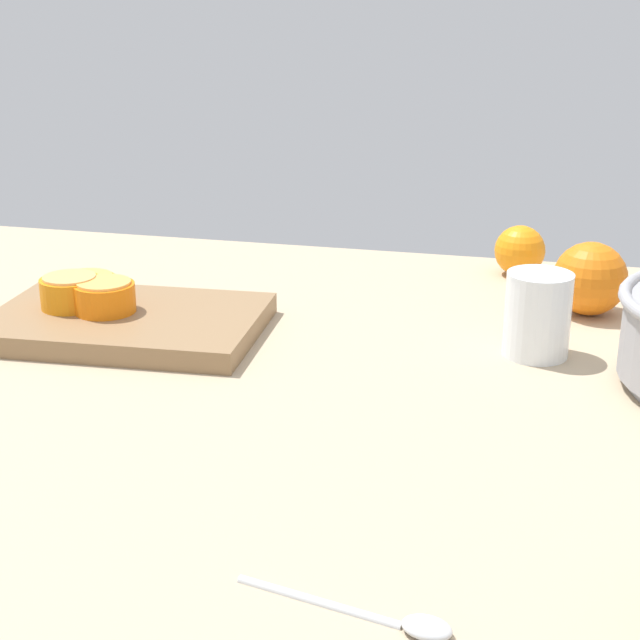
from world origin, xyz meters
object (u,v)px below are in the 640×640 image
Objects in this scene: orange_half_0 at (87,289)px; loose_orange_4 at (590,279)px; spoon at (377,614)px; juice_glass at (537,320)px; cutting_board at (127,322)px; loose_orange_0 at (520,251)px; orange_half_2 at (105,297)px; orange_half_1 at (70,292)px.

loose_orange_4 reaches higher than orange_half_0.
orange_half_0 reaches higher than spoon.
juice_glass is 0.30× the size of cutting_board.
juice_glass is at bearing -83.78° from loose_orange_0.
spoon is at bearing -99.25° from juice_glass.
cutting_board reaches higher than spoon.
orange_half_1 is at bearing 172.92° from orange_half_2.
juice_glass reaches higher than orange_half_2.
orange_half_1 is (-6.86, 0.30, 3.01)cm from cutting_board.
orange_half_1 is 60.35cm from loose_orange_4.
orange_half_2 is 55.56cm from loose_orange_0.
orange_half_2 reaches higher than spoon.
spoon is at bearing -49.91° from cutting_board.
juice_glass is 50.66cm from orange_half_0.
spoon is at bearing -47.13° from orange_half_0.
spoon is (39.38, -43.73, -3.70)cm from orange_half_2.
orange_half_2 is (-2.35, -0.26, 2.94)cm from cutting_board.
orange_half_1 is at bearing -175.74° from juice_glass.
cutting_board is (-44.87, -4.15, -2.67)cm from juice_glass.
spoon is (-4.63, -77.63, -2.94)cm from loose_orange_0.
spoon is at bearing -101.96° from loose_orange_4.
orange_half_2 is at bearing -34.62° from orange_half_0.
loose_orange_0 is at bearing 38.92° from cutting_board.
spoon is at bearing -45.26° from orange_half_1.
loose_orange_0 is at bearing 86.59° from spoon.
juice_glass reaches higher than cutting_board.
orange_half_0 is (-5.74, 2.08, 2.83)cm from cutting_board.
orange_half_2 is at bearing -159.69° from loose_orange_4.
cutting_board is at bearing -2.48° from orange_half_1.
orange_half_1 reaches higher than cutting_board.
orange_half_0 is 1.01× the size of orange_half_1.
orange_half_1 is (-51.73, -3.85, 0.34)cm from juice_glass.
juice_glass is 47.43cm from orange_half_2.
loose_orange_4 reaches higher than loose_orange_0.
juice_glass is 1.33× the size of orange_half_0.
loose_orange_0 reaches higher than cutting_board.
orange_half_2 reaches higher than cutting_board.
juice_glass reaches higher than loose_orange_0.
juice_glass reaches higher than orange_half_1.
juice_glass is 1.33× the size of orange_half_1.
orange_half_2 is at bearing -142.40° from loose_orange_0.
orange_half_2 reaches higher than orange_half_0.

